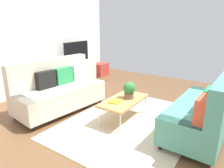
{
  "coord_description": "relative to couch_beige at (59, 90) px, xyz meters",
  "views": [
    {
      "loc": [
        -3.0,
        -2.04,
        1.87
      ],
      "look_at": [
        0.3,
        0.21,
        0.65
      ],
      "focal_mm": 32.88,
      "sensor_mm": 36.0,
      "label": 1
    }
  ],
  "objects": [
    {
      "name": "ground_plane",
      "position": [
        0.18,
        -1.28,
        -0.45
      ],
      "size": [
        7.68,
        7.68,
        0.0
      ],
      "primitive_type": "plane",
      "color": "brown"
    },
    {
      "name": "tv_console",
      "position": [
        1.8,
        1.18,
        -0.13
      ],
      "size": [
        1.4,
        0.44,
        0.64
      ],
      "primitive_type": "cube",
      "color": "silver",
      "rests_on": "ground_plane"
    },
    {
      "name": "couch_beige",
      "position": [
        0.0,
        0.0,
        0.0
      ],
      "size": [
        1.98,
        1.05,
        1.1
      ],
      "rotation": [
        0.0,
        0.0,
        3.03
      ],
      "color": "beige",
      "rests_on": "ground_plane"
    },
    {
      "name": "bottle_1",
      "position": [
        1.51,
        1.14,
        0.29
      ],
      "size": [
        0.04,
        0.04,
        0.21
      ],
      "primitive_type": "cylinder",
      "color": "#3359B2",
      "rests_on": "tv_console"
    },
    {
      "name": "storage_trunk",
      "position": [
        2.9,
        1.08,
        -0.23
      ],
      "size": [
        0.52,
        0.4,
        0.44
      ],
      "primitive_type": "cube",
      "color": "#B2382D",
      "rests_on": "ground_plane"
    },
    {
      "name": "bottle_0",
      "position": [
        1.41,
        1.14,
        0.29
      ],
      "size": [
        0.05,
        0.05,
        0.21
      ],
      "primitive_type": "cylinder",
      "color": "#3359B2",
      "rests_on": "tv_console"
    },
    {
      "name": "coffee_table",
      "position": [
        0.38,
        -1.42,
        -0.06
      ],
      "size": [
        1.1,
        0.56,
        0.42
      ],
      "color": "#B7844C",
      "rests_on": "ground_plane"
    },
    {
      "name": "couch_green",
      "position": [
        0.66,
        -2.84,
        -0.01
      ],
      "size": [
        1.92,
        0.89,
        1.1
      ],
      "rotation": [
        0.0,
        0.0,
        -0.03
      ],
      "color": "teal",
      "rests_on": "ground_plane"
    },
    {
      "name": "wall_far",
      "position": [
        0.18,
        1.52,
        1.0
      ],
      "size": [
        6.4,
        0.12,
        2.9
      ],
      "primitive_type": "cube",
      "color": "white",
      "rests_on": "ground_plane"
    },
    {
      "name": "vase_0",
      "position": [
        1.22,
        1.23,
        0.26
      ],
      "size": [
        0.13,
        0.13,
        0.15
      ],
      "primitive_type": "cylinder",
      "color": "#33B29E",
      "rests_on": "tv_console"
    },
    {
      "name": "area_rug",
      "position": [
        0.33,
        -1.62,
        -0.45
      ],
      "size": [
        2.9,
        2.2,
        0.01
      ],
      "primitive_type": "cube",
      "color": "beige",
      "rests_on": "ground_plane"
    },
    {
      "name": "table_book_0",
      "position": [
        0.19,
        -1.35,
        -0.02
      ],
      "size": [
        0.26,
        0.2,
        0.02
      ],
      "primitive_type": "cube",
      "rotation": [
        0.0,
        0.0,
        0.1
      ],
      "color": "gold",
      "rests_on": "coffee_table"
    },
    {
      "name": "tv",
      "position": [
        1.8,
        1.16,
        0.5
      ],
      "size": [
        1.0,
        0.2,
        0.64
      ],
      "color": "black",
      "rests_on": "tv_console"
    },
    {
      "name": "potted_plant",
      "position": [
        0.5,
        -1.46,
        0.14
      ],
      "size": [
        0.24,
        0.24,
        0.33
      ],
      "color": "brown",
      "rests_on": "coffee_table"
    }
  ]
}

